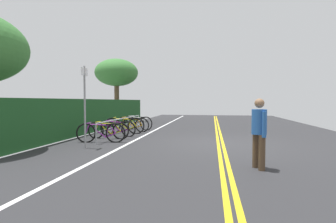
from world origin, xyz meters
name	(u,v)px	position (x,y,z in m)	size (l,w,h in m)	color
ground_plane	(220,144)	(0.00, 0.00, -0.03)	(36.89, 11.49, 0.05)	#2B2B2D
centre_line_yellow_inner	(223,143)	(0.00, -0.08, 0.00)	(33.20, 0.10, 0.00)	gold
centre_line_yellow_outer	(218,143)	(0.00, 0.08, 0.00)	(33.20, 0.10, 0.00)	gold
bike_lane_stripe_white	(134,141)	(0.00, 3.19, 0.00)	(33.20, 0.12, 0.00)	white
bike_rack	(122,122)	(1.61, 4.24, 0.57)	(5.24, 0.05, 0.74)	#9EA0A5
bicycle_0	(101,133)	(-0.55, 4.26, 0.35)	(0.47, 1.79, 0.75)	black
bicycle_1	(108,130)	(0.37, 4.37, 0.33)	(0.46, 1.75, 0.71)	black
bicycle_2	(118,128)	(1.16, 4.28, 0.33)	(0.52, 1.72, 0.71)	black
bicycle_3	(124,126)	(1.98, 4.27, 0.37)	(0.46, 1.86, 0.79)	black
bicycle_4	(132,125)	(2.80, 4.17, 0.35)	(0.46, 1.78, 0.74)	black
bicycle_5	(138,123)	(3.66, 4.13, 0.35)	(0.62, 1.70, 0.75)	black
pedestrian	(259,129)	(-3.38, -0.72, 0.88)	(0.46, 0.32, 1.55)	#4C3826
sign_post_near	(85,100)	(-1.71, 4.26, 1.54)	(0.36, 0.06, 2.60)	gray
hedge_backdrop	(93,115)	(3.11, 6.34, 0.79)	(14.19, 0.96, 1.59)	#1C4C21
tree_mid	(117,73)	(8.78, 7.25, 3.55)	(3.14, 3.14, 4.58)	brown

